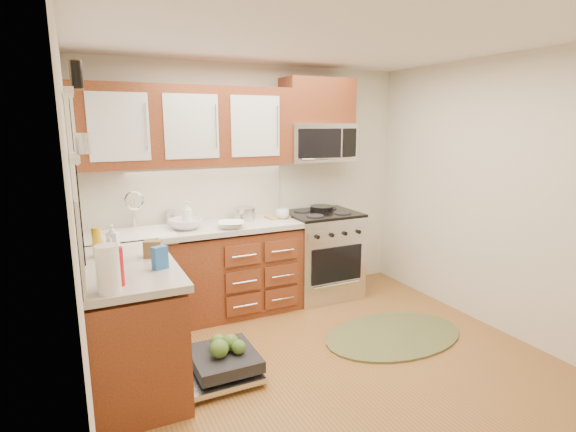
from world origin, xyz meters
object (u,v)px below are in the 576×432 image
microwave (318,142)px  stock_pot (244,214)px  bowl_b (186,224)px  cup (283,214)px  paper_towel_roll (108,269)px  cutting_board (278,217)px  range (322,254)px  skillet (322,208)px  sink (139,247)px  rug (394,335)px  bowl_a (231,225)px  upper_cabinets (187,126)px  dishwasher (219,365)px

microwave → stock_pot: size_ratio=3.46×
bowl_b → cup: cup is taller
paper_towel_roll → cutting_board: bearing=40.4°
range → skillet: size_ratio=3.61×
sink → rug: 2.46m
bowl_b → skillet: bearing=4.7°
stock_pot → bowl_a: size_ratio=0.87×
upper_cabinets → skillet: bearing=-1.8°
stock_pot → dishwasher: bearing=-118.7°
rug → paper_towel_roll: (-2.37, -0.28, 1.06)m
rug → cutting_board: (-0.59, 1.24, 0.92)m
dishwasher → sink: bearing=109.2°
microwave → dishwasher: bearing=-140.9°
bowl_a → dishwasher: bearing=-114.7°
range → microwave: size_ratio=1.25×
stock_pot → cutting_board: size_ratio=0.88×
microwave → bowl_a: microwave is taller
upper_cabinets → dishwasher: bearing=-96.0°
upper_cabinets → skillet: 1.71m
upper_cabinets → cutting_board: upper_cabinets is taller
stock_pot → paper_towel_roll: size_ratio=0.75×
microwave → bowl_b: (-1.50, -0.15, -0.73)m
skillet → cutting_board: bearing=-176.1°
stock_pot → microwave: bearing=1.1°
dishwasher → cup: bearing=46.6°
bowl_a → bowl_b: 0.43m
range → microwave: (0.00, 0.12, 1.23)m
upper_cabinets → cup: upper_cabinets is taller
range → bowl_a: bearing=-170.7°
dishwasher → skillet: 2.19m
upper_cabinets → cutting_board: 1.31m
dishwasher → upper_cabinets: bearing=84.0°
upper_cabinets → rug: upper_cabinets is taller
dishwasher → cup: cup is taller
skillet → cup: size_ratio=1.96×
sink → paper_towel_roll: (-0.35, -1.44, 0.27)m
microwave → rug: microwave is taller
upper_cabinets → rug: size_ratio=1.53×
stock_pot → range: bearing=-6.8°
microwave → bowl_a: (-1.10, -0.30, -0.74)m
range → skillet: skillet is taller
dishwasher → cutting_board: bearing=48.9°
upper_cabinets → range: bearing=-5.9°
rug → cup: size_ratio=10.00×
rug → skillet: skillet is taller
range → dishwasher: 1.95m
dishwasher → stock_pot: (0.68, 1.23, 0.89)m
bowl_b → cutting_board: bearing=5.1°
stock_pot → bowl_b: (-0.63, -0.13, -0.02)m
microwave → cutting_board: 0.92m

